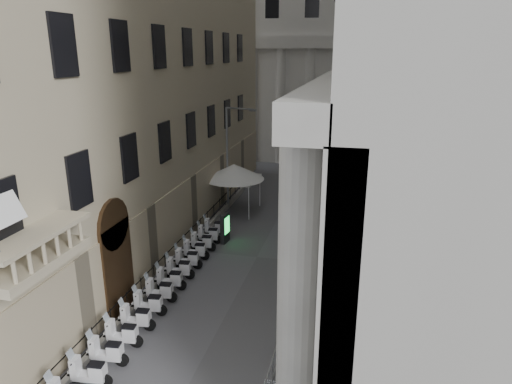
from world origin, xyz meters
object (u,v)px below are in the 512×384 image
at_px(street_lamp, 230,150).
at_px(info_kiosk, 225,228).
at_px(pedestrian_a, 290,211).
at_px(pedestrian_b, 304,179).
at_px(security_tent, 234,172).

relative_size(street_lamp, info_kiosk, 4.07).
bearing_deg(pedestrian_a, info_kiosk, 74.13).
relative_size(street_lamp, pedestrian_b, 4.09).
height_order(security_tent, pedestrian_a, security_tent).
height_order(street_lamp, pedestrian_a, street_lamp).
height_order(street_lamp, pedestrian_b, street_lamp).
xyz_separation_m(security_tent, pedestrian_a, (4.59, -1.75, -2.17)).
distance_m(street_lamp, pedestrian_a, 6.50).
relative_size(pedestrian_a, pedestrian_b, 0.95).
distance_m(security_tent, street_lamp, 1.65).
xyz_separation_m(info_kiosk, pedestrian_b, (3.41, 12.77, -0.01)).
relative_size(security_tent, info_kiosk, 2.35).
bearing_deg(pedestrian_a, pedestrian_b, -66.05).
height_order(security_tent, pedestrian_b, security_tent).
relative_size(street_lamp, pedestrian_a, 4.30).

